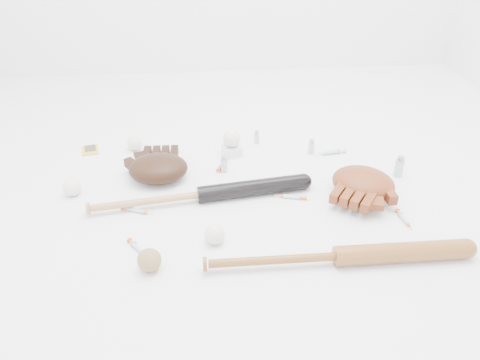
{
  "coord_description": "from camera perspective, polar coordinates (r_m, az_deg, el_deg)",
  "views": [
    {
      "loc": [
        -0.19,
        -1.5,
        1.02
      ],
      "look_at": [
        -0.05,
        0.03,
        0.06
      ],
      "focal_mm": 35.0,
      "sensor_mm": 36.0,
      "label": 1
    }
  ],
  "objects": [
    {
      "name": "baseball_aged",
      "position": [
        1.51,
        -11.0,
        -9.57
      ],
      "size": [
        0.08,
        0.08,
        0.08
      ],
      "primitive_type": "sphere",
      "color": "olive",
      "rests_on": "ground"
    },
    {
      "name": "bat_dark",
      "position": [
        1.79,
        -4.88,
        -1.78
      ],
      "size": [
        0.88,
        0.18,
        0.06
      ],
      "primitive_type": null,
      "rotation": [
        0.0,
        0.0,
        0.13
      ],
      "color": "black",
      "rests_on": "ground"
    },
    {
      "name": "vial_0",
      "position": [
        2.2,
        2.04,
        5.23
      ],
      "size": [
        0.02,
        0.02,
        0.06
      ],
      "primitive_type": "cylinder",
      "color": "#AEB7BF",
      "rests_on": "ground"
    },
    {
      "name": "vial_3",
      "position": [
        2.05,
        18.84,
        1.56
      ],
      "size": [
        0.04,
        0.04,
        0.09
      ],
      "primitive_type": "cylinder",
      "color": "#AEB7BF",
      "rests_on": "ground"
    },
    {
      "name": "pedestal",
      "position": [
        2.11,
        -1.0,
        3.64
      ],
      "size": [
        0.09,
        0.09,
        0.04
      ],
      "primitive_type": "cube",
      "rotation": [
        0.0,
        0.0,
        0.22
      ],
      "color": "white",
      "rests_on": "ground"
    },
    {
      "name": "syringe_3",
      "position": [
        1.8,
        19.37,
        -4.53
      ],
      "size": [
        0.04,
        0.13,
        0.02
      ],
      "primitive_type": null,
      "rotation": [
        0.0,
        0.0,
        -1.47
      ],
      "color": "#ADBCC6",
      "rests_on": "ground"
    },
    {
      "name": "vial_1",
      "position": [
        2.14,
        8.69,
        4.04
      ],
      "size": [
        0.03,
        0.03,
        0.07
      ],
      "primitive_type": "cylinder",
      "color": "#AEB7BF",
      "rests_on": "ground"
    },
    {
      "name": "syringe_5",
      "position": [
        1.6,
        -12.29,
        -8.17
      ],
      "size": [
        0.1,
        0.13,
        0.02
      ],
      "primitive_type": null,
      "rotation": [
        0.0,
        0.0,
        -0.93
      ],
      "color": "#ADBCC6",
      "rests_on": "ground"
    },
    {
      "name": "syringe_1",
      "position": [
        1.82,
        6.3,
        -2.04
      ],
      "size": [
        0.14,
        0.06,
        0.02
      ],
      "primitive_type": null,
      "rotation": [
        0.0,
        0.0,
        2.88
      ],
      "color": "#ADBCC6",
      "rests_on": "ground"
    },
    {
      "name": "baseball_mid",
      "position": [
        1.59,
        -3.11,
        -6.6
      ],
      "size": [
        0.07,
        0.07,
        0.07
      ],
      "primitive_type": "sphere",
      "color": "white",
      "rests_on": "ground"
    },
    {
      "name": "trading_card",
      "position": [
        2.26,
        -17.83,
        3.5
      ],
      "size": [
        0.09,
        0.11,
        0.01
      ],
      "primitive_type": "cube",
      "rotation": [
        0.0,
        0.0,
        0.21
      ],
      "color": "gold",
      "rests_on": "ground"
    },
    {
      "name": "syringe_0",
      "position": [
        1.78,
        -12.52,
        -3.6
      ],
      "size": [
        0.14,
        0.09,
        0.02
      ],
      "primitive_type": null,
      "rotation": [
        0.0,
        0.0,
        -0.44
      ],
      "color": "#ADBCC6",
      "rests_on": "ground"
    },
    {
      "name": "glove_tan",
      "position": [
        1.88,
        14.8,
        -0.3
      ],
      "size": [
        0.41,
        0.41,
        0.11
      ],
      "primitive_type": null,
      "rotation": [
        0.0,
        0.0,
        2.51
      ],
      "color": "maroon",
      "rests_on": "ground"
    },
    {
      "name": "baseball_left",
      "position": [
        1.93,
        -19.79,
        -0.82
      ],
      "size": [
        0.07,
        0.07,
        0.07
      ],
      "primitive_type": "sphere",
      "color": "white",
      "rests_on": "ground"
    },
    {
      "name": "baseball_on_pedestal",
      "position": [
        2.08,
        -1.02,
        5.12
      ],
      "size": [
        0.08,
        0.08,
        0.08
      ],
      "primitive_type": "sphere",
      "color": "white",
      "rests_on": "pedestal"
    },
    {
      "name": "baseball_upper",
      "position": [
        2.2,
        -12.7,
        4.42
      ],
      "size": [
        0.07,
        0.07,
        0.07
      ],
      "primitive_type": "sphere",
      "color": "white",
      "rests_on": "ground"
    },
    {
      "name": "bat_wood",
      "position": [
        1.53,
        11.83,
        -9.08
      ],
      "size": [
        0.9,
        0.07,
        0.07
      ],
      "primitive_type": null,
      "rotation": [
        0.0,
        0.0,
        -0.01
      ],
      "color": "brown",
      "rests_on": "ground"
    },
    {
      "name": "syringe_2",
      "position": [
        2.03,
        -2.03,
        1.95
      ],
      "size": [
        0.09,
        0.14,
        0.02
      ],
      "primitive_type": null,
      "rotation": [
        0.0,
        0.0,
        1.12
      ],
      "color": "#ADBCC6",
      "rests_on": "ground"
    },
    {
      "name": "glove_dark",
      "position": [
        1.94,
        -9.94,
        1.45
      ],
      "size": [
        0.3,
        0.3,
        0.1
      ],
      "primitive_type": null,
      "rotation": [
        0.0,
        0.0,
        -0.03
      ],
      "color": "black",
      "rests_on": "ground"
    },
    {
      "name": "syringe_4",
      "position": [
        2.16,
        11.07,
        3.34
      ],
      "size": [
        0.17,
        0.05,
        0.02
      ],
      "primitive_type": null,
      "rotation": [
        0.0,
        0.0,
        3.28
      ],
      "color": "#ADBCC6",
      "rests_on": "ground"
    },
    {
      "name": "vial_2",
      "position": [
        1.97,
        -1.98,
        1.92
      ],
      "size": [
        0.03,
        0.03,
        0.07
      ],
      "primitive_type": "cylinder",
      "color": "#AEB7BF",
      "rests_on": "ground"
    }
  ]
}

